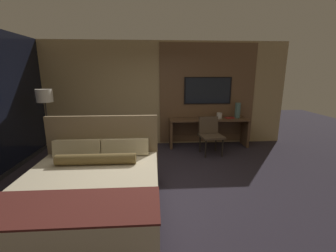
{
  "coord_description": "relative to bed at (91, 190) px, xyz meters",
  "views": [
    {
      "loc": [
        -0.07,
        -3.59,
        1.98
      ],
      "look_at": [
        0.22,
        0.84,
        0.92
      ],
      "focal_mm": 24.0,
      "sensor_mm": 36.0,
      "label": 1
    }
  ],
  "objects": [
    {
      "name": "vase_short",
      "position": [
        2.7,
        2.92,
        0.5
      ],
      "size": [
        0.15,
        0.15,
        0.15
      ],
      "color": "silver",
      "rests_on": "desk"
    },
    {
      "name": "book",
      "position": [
        2.97,
        2.89,
        0.44
      ],
      "size": [
        0.25,
        0.2,
        0.03
      ],
      "color": "maroon",
      "rests_on": "desk"
    },
    {
      "name": "wall_back_tv_panel",
      "position": [
        1.19,
        3.21,
        1.06
      ],
      "size": [
        7.2,
        0.09,
        2.8
      ],
      "color": "tan",
      "rests_on": "ground_plane"
    },
    {
      "name": "floor_lamp",
      "position": [
        -1.46,
        2.08,
        1.03
      ],
      "size": [
        0.34,
        0.34,
        1.63
      ],
      "color": "#282623",
      "rests_on": "ground_plane"
    },
    {
      "name": "desk",
      "position": [
        2.4,
        2.92,
        0.19
      ],
      "size": [
        2.13,
        0.54,
        0.77
      ],
      "color": "brown",
      "rests_on": "ground_plane"
    },
    {
      "name": "vase_tall",
      "position": [
        3.21,
        2.96,
        0.64
      ],
      "size": [
        0.15,
        0.15,
        0.41
      ],
      "color": "#4C706B",
      "rests_on": "desk"
    },
    {
      "name": "bed",
      "position": [
        0.0,
        0.0,
        0.0
      ],
      "size": [
        1.95,
        2.13,
        1.24
      ],
      "color": "#33281E",
      "rests_on": "ground_plane"
    },
    {
      "name": "desk_chair",
      "position": [
        2.3,
        2.32,
        0.21
      ],
      "size": [
        0.59,
        0.59,
        0.91
      ],
      "rotation": [
        0.0,
        0.0,
        0.13
      ],
      "color": "#4C3D2D",
      "rests_on": "ground_plane"
    },
    {
      "name": "ground_plane",
      "position": [
        0.98,
        0.62,
        -0.34
      ],
      "size": [
        16.0,
        16.0,
        0.0
      ],
      "primitive_type": "plane",
      "color": "#28232D"
    },
    {
      "name": "tv",
      "position": [
        2.4,
        3.14,
        1.16
      ],
      "size": [
        1.3,
        0.04,
        0.73
      ],
      "color": "black"
    }
  ]
}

